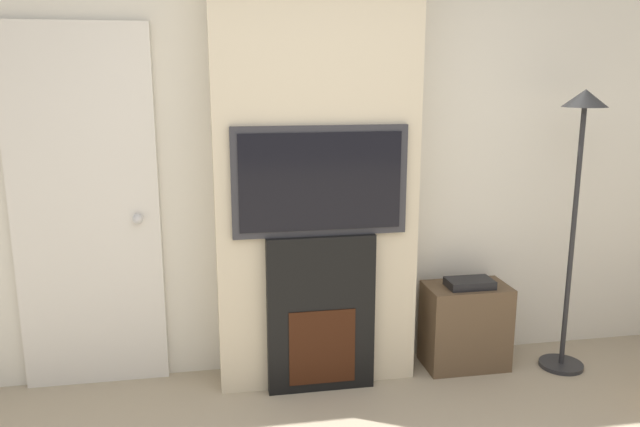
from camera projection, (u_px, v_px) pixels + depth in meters
name	position (u px, v px, depth m)	size (l,w,h in m)	color
wall_back	(310.00, 150.00, 3.71)	(6.00, 0.06, 2.70)	silver
chimney_breast	(315.00, 154.00, 3.53)	(1.15, 0.32, 2.70)	beige
fireplace	(320.00, 313.00, 3.57)	(0.61, 0.15, 0.92)	black
television	(320.00, 181.00, 3.40)	(0.97, 0.07, 0.61)	#2D2D33
floor_lamp	(579.00, 172.00, 3.64)	(0.27, 0.27, 1.71)	#262628
media_stand	(465.00, 325.00, 3.87)	(0.51, 0.31, 0.58)	brown
entry_door	(86.00, 212.00, 3.50)	(0.81, 0.09, 2.07)	silver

